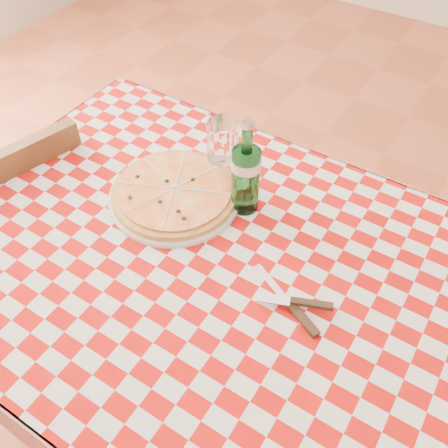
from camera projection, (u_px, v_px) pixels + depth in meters
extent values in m
plane|color=#9E4C33|center=(219.00, 408.00, 1.61)|extent=(6.00, 6.00, 0.00)
cube|color=brown|center=(217.00, 273.00, 1.07)|extent=(1.20, 0.80, 0.04)
cylinder|color=brown|center=(141.00, 204.00, 1.73)|extent=(0.06, 0.06, 0.71)
cube|color=#A70D0A|center=(217.00, 266.00, 1.05)|extent=(1.30, 0.90, 0.01)
cube|color=brown|center=(24.00, 231.00, 1.59)|extent=(0.46, 0.46, 0.04)
cylinder|color=brown|center=(106.00, 273.00, 1.74)|extent=(0.03, 0.03, 0.38)
cylinder|color=brown|center=(59.00, 223.00, 1.89)|extent=(0.03, 0.03, 0.38)
cylinder|color=brown|center=(21.00, 327.00, 1.59)|extent=(0.03, 0.03, 0.38)
cube|color=brown|center=(29.00, 211.00, 1.34)|extent=(0.13, 0.37, 0.41)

